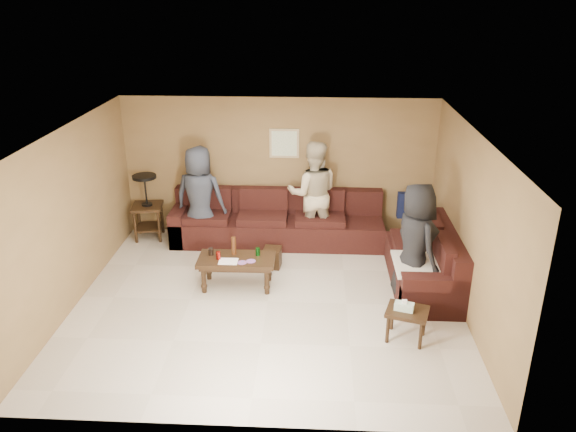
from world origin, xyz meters
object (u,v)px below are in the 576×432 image
object	(u,v)px
person_middle	(313,194)
sectional_sofa	(324,239)
coffee_table	(236,262)
person_left	(200,197)
waste_bin	(272,257)
side_table_right	(407,314)
person_right	(416,243)
end_table_left	(147,206)

from	to	relation	value
person_middle	sectional_sofa	bearing A→B (deg)	107.09
person_middle	coffee_table	bearing A→B (deg)	52.94
sectional_sofa	person_middle	bearing A→B (deg)	109.54
person_left	waste_bin	bearing A→B (deg)	156.30
waste_bin	side_table_right	bearing A→B (deg)	-45.78
coffee_table	person_middle	distance (m)	2.05
person_left	person_right	bearing A→B (deg)	161.86
person_right	side_table_right	bearing A→B (deg)	144.43
waste_bin	person_right	distance (m)	2.39
end_table_left	waste_bin	bearing A→B (deg)	-23.99
end_table_left	side_table_right	world-z (taller)	end_table_left
coffee_table	sectional_sofa	bearing A→B (deg)	39.42
sectional_sofa	end_table_left	bearing A→B (deg)	169.03
side_table_right	end_table_left	bearing A→B (deg)	144.79
person_right	coffee_table	bearing A→B (deg)	62.77
sectional_sofa	person_right	xyz separation A→B (m)	(1.28, -1.28, 0.55)
side_table_right	waste_bin	bearing A→B (deg)	134.22
waste_bin	person_middle	distance (m)	1.39
sectional_sofa	person_right	bearing A→B (deg)	-45.03
person_middle	side_table_right	bearing A→B (deg)	110.66
side_table_right	person_left	xyz separation A→B (m)	(-3.17, 2.72, 0.52)
sectional_sofa	person_left	distance (m)	2.24
side_table_right	person_right	bearing A→B (deg)	77.39
coffee_table	person_left	xyz separation A→B (m)	(-0.81, 1.46, 0.49)
person_middle	person_right	xyz separation A→B (m)	(1.47, -1.83, -0.05)
coffee_table	person_middle	xyz separation A→B (m)	(1.13, 1.63, 0.52)
side_table_right	waste_bin	world-z (taller)	side_table_right
side_table_right	person_left	bearing A→B (deg)	139.40
coffee_table	side_table_right	world-z (taller)	coffee_table
waste_bin	sectional_sofa	bearing A→B (deg)	26.74
waste_bin	person_right	world-z (taller)	person_right
person_left	sectional_sofa	bearing A→B (deg)	177.77
sectional_sofa	coffee_table	size ratio (longest dim) A/B	4.04
end_table_left	person_right	xyz separation A→B (m)	(4.42, -1.89, 0.26)
end_table_left	person_left	bearing A→B (deg)	-13.07
sectional_sofa	person_left	bearing A→B (deg)	170.05
coffee_table	person_middle	size ratio (longest dim) A/B	0.62
side_table_right	waste_bin	xyz separation A→B (m)	(-1.87, 1.92, -0.21)
coffee_table	end_table_left	size ratio (longest dim) A/B	0.97
waste_bin	person_middle	xyz separation A→B (m)	(0.64, 0.97, 0.76)
coffee_table	side_table_right	bearing A→B (deg)	-28.09
person_left	person_middle	bearing A→B (deg)	-167.21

